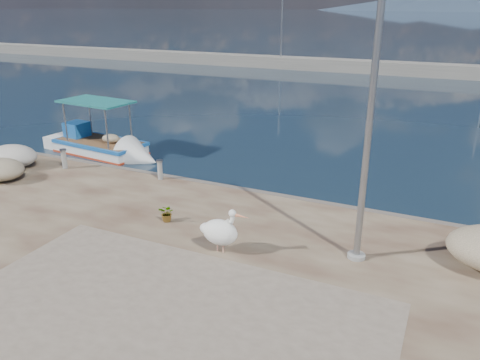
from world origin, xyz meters
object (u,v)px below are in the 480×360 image
at_px(boat_left, 100,148).
at_px(lamp_post, 369,128).
at_px(pelican, 221,232).
at_px(bollard_near, 160,169).

xyz_separation_m(boat_left, lamp_post, (12.89, -5.51, 3.58)).
distance_m(pelican, bollard_near, 5.82).
bearing_deg(pelican, bollard_near, 134.71).
bearing_deg(bollard_near, pelican, -40.80).
xyz_separation_m(lamp_post, bollard_near, (-7.59, 2.61, -2.91)).
bearing_deg(boat_left, pelican, -28.94).
height_order(boat_left, bollard_near, boat_left).
relative_size(boat_left, pelican, 4.74).
xyz_separation_m(boat_left, bollard_near, (5.31, -2.90, 0.67)).
distance_m(boat_left, lamp_post, 14.47).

